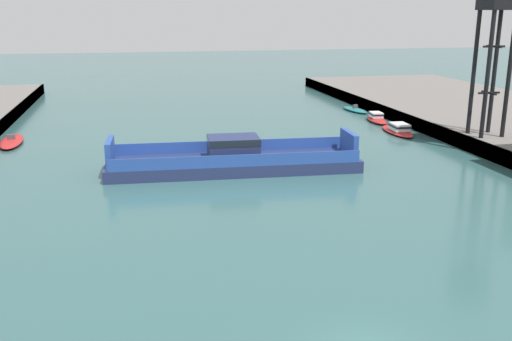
# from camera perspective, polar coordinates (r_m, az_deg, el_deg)

# --- Properties ---
(chain_ferry) EXTENTS (23.60, 7.38, 3.30)m
(chain_ferry) POSITION_cam_1_polar(r_m,az_deg,el_deg) (52.95, -2.28, 1.09)
(chain_ferry) COLOR navy
(chain_ferry) RESTS_ON ground
(moored_boat_near_left) EXTENTS (2.64, 6.01, 1.27)m
(moored_boat_near_left) POSITION_cam_1_polar(r_m,az_deg,el_deg) (78.50, 12.02, 5.13)
(moored_boat_near_left) COLOR red
(moored_boat_near_left) RESTS_ON ground
(moored_boat_mid_left) EXTENTS (3.08, 7.64, 1.29)m
(moored_boat_mid_left) POSITION_cam_1_polar(r_m,az_deg,el_deg) (71.57, 14.09, 4.02)
(moored_boat_mid_left) COLOR red
(moored_boat_mid_left) RESTS_ON ground
(moored_boat_mid_right) EXTENTS (2.79, 8.09, 1.06)m
(moored_boat_mid_right) POSITION_cam_1_polar(r_m,az_deg,el_deg) (69.53, -23.33, 2.71)
(moored_boat_mid_right) COLOR red
(moored_boat_mid_right) RESTS_ON ground
(moored_boat_far_left) EXTENTS (2.70, 6.33, 1.00)m
(moored_boat_far_left) POSITION_cam_1_polar(r_m,az_deg,el_deg) (86.47, 9.91, 6.04)
(moored_boat_far_left) COLOR #237075
(moored_boat_far_left) RESTS_ON ground
(crane_tower) EXTENTS (3.19, 3.19, 16.18)m
(crane_tower) POSITION_cam_1_polar(r_m,az_deg,el_deg) (64.24, 23.11, 14.39)
(crane_tower) COLOR black
(crane_tower) RESTS_ON quay_right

